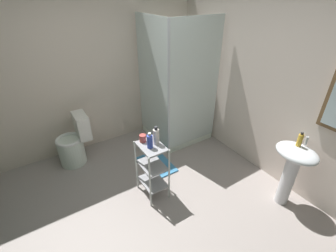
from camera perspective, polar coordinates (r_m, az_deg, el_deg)
ground_plane at (r=2.94m, az=-4.97°, el=-21.27°), size 4.20×4.20×0.02m
wall_back at (r=3.26m, az=24.38°, el=9.17°), size 4.20×0.14×2.50m
wall_left at (r=3.73m, az=-19.75°, el=12.57°), size 0.10×4.20×2.50m
shower_stall at (r=3.95m, az=1.72°, el=2.91°), size 0.92×0.92×2.00m
pedestal_sink at (r=3.02m, az=28.09°, el=-8.28°), size 0.46×0.37×0.81m
sink_faucet at (r=2.97m, az=30.62°, el=-3.11°), size 0.03×0.03×0.10m
toilet at (r=3.72m, az=-21.87°, el=-4.08°), size 0.37×0.49×0.76m
storage_cart at (r=2.88m, az=-3.89°, el=-9.71°), size 0.38×0.28×0.74m
hand_soap_bottle at (r=2.90m, az=29.44°, el=-2.97°), size 0.05×0.05×0.17m
lotion_bottle_white at (r=2.67m, az=-2.90°, el=-2.49°), size 0.07×0.07×0.23m
shampoo_bottle_blue at (r=2.62m, az=-4.45°, el=-3.69°), size 0.07×0.07×0.19m
rinse_cup at (r=2.75m, az=-6.16°, el=-2.98°), size 0.08×0.08×0.09m
bath_mat at (r=3.58m, az=-2.86°, el=-9.24°), size 0.60×0.40×0.02m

